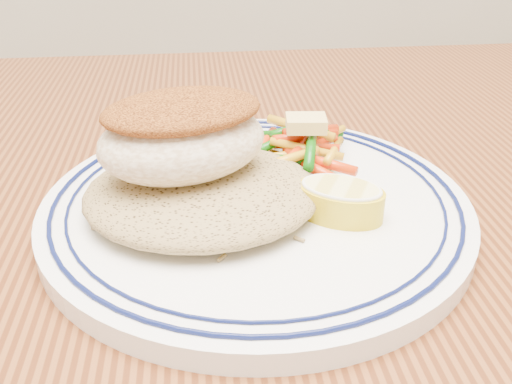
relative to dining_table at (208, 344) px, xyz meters
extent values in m
cube|color=#4C230F|center=(0.00, 0.00, 0.08)|extent=(1.50, 0.90, 0.04)
cylinder|color=white|center=(0.04, 0.02, 0.10)|extent=(0.29, 0.29, 0.01)
torus|color=#0A113F|center=(0.04, 0.02, 0.11)|extent=(0.28, 0.28, 0.00)
torus|color=#0A113F|center=(0.04, 0.02, 0.11)|extent=(0.25, 0.25, 0.00)
ellipsoid|color=olive|center=(0.00, 0.01, 0.13)|extent=(0.16, 0.14, 0.03)
ellipsoid|color=beige|center=(-0.01, 0.02, 0.16)|extent=(0.13, 0.10, 0.05)
ellipsoid|color=brown|center=(-0.01, 0.02, 0.18)|extent=(0.12, 0.10, 0.02)
cylinder|color=orange|center=(0.07, 0.07, 0.11)|extent=(0.01, 0.05, 0.01)
cylinder|color=orange|center=(0.05, 0.09, 0.12)|extent=(0.05, 0.05, 0.01)
cylinder|color=orange|center=(0.05, 0.06, 0.12)|extent=(0.01, 0.05, 0.01)
cylinder|color=#0F540A|center=(0.06, 0.04, 0.12)|extent=(0.02, 0.05, 0.01)
cylinder|color=#0F540A|center=(0.05, 0.08, 0.12)|extent=(0.03, 0.05, 0.01)
cylinder|color=#0F540A|center=(0.10, 0.09, 0.12)|extent=(0.05, 0.03, 0.01)
cylinder|color=orange|center=(0.09, 0.09, 0.12)|extent=(0.06, 0.03, 0.01)
cylinder|color=red|center=(0.05, 0.07, 0.12)|extent=(0.01, 0.05, 0.01)
cylinder|color=red|center=(0.05, 0.09, 0.12)|extent=(0.02, 0.05, 0.01)
cylinder|color=#0F540A|center=(0.07, 0.05, 0.12)|extent=(0.06, 0.03, 0.01)
cylinder|color=red|center=(0.08, 0.04, 0.12)|extent=(0.03, 0.04, 0.01)
cylinder|color=orange|center=(0.07, 0.06, 0.13)|extent=(0.05, 0.01, 0.01)
cylinder|color=orange|center=(0.10, 0.06, 0.13)|extent=(0.03, 0.05, 0.01)
cylinder|color=red|center=(0.08, 0.07, 0.13)|extent=(0.06, 0.02, 0.01)
cylinder|color=red|center=(0.09, 0.04, 0.13)|extent=(0.05, 0.04, 0.01)
cylinder|color=red|center=(0.09, 0.07, 0.13)|extent=(0.05, 0.02, 0.01)
cylinder|color=#0F540A|center=(0.06, 0.07, 0.13)|extent=(0.05, 0.04, 0.01)
cylinder|color=red|center=(0.07, 0.06, 0.13)|extent=(0.04, 0.05, 0.02)
cylinder|color=orange|center=(0.06, 0.04, 0.13)|extent=(0.05, 0.03, 0.01)
cylinder|color=#0F540A|center=(0.07, 0.09, 0.13)|extent=(0.06, 0.02, 0.01)
cylinder|color=red|center=(0.08, 0.08, 0.13)|extent=(0.06, 0.03, 0.01)
cylinder|color=orange|center=(0.08, 0.06, 0.13)|extent=(0.05, 0.02, 0.01)
cylinder|color=#0F540A|center=(0.08, 0.09, 0.13)|extent=(0.05, 0.03, 0.01)
cylinder|color=orange|center=(0.08, 0.09, 0.13)|extent=(0.05, 0.04, 0.01)
cylinder|color=red|center=(0.09, 0.08, 0.13)|extent=(0.05, 0.03, 0.01)
cylinder|color=#0F540A|center=(0.08, 0.05, 0.13)|extent=(0.02, 0.06, 0.01)
cube|color=#F0D175|center=(0.08, 0.07, 0.15)|extent=(0.03, 0.03, 0.01)
torus|color=white|center=(0.09, -0.01, 0.13)|extent=(0.07, 0.07, 0.00)
camera|label=1|loc=(0.00, -0.32, 0.31)|focal=40.00mm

